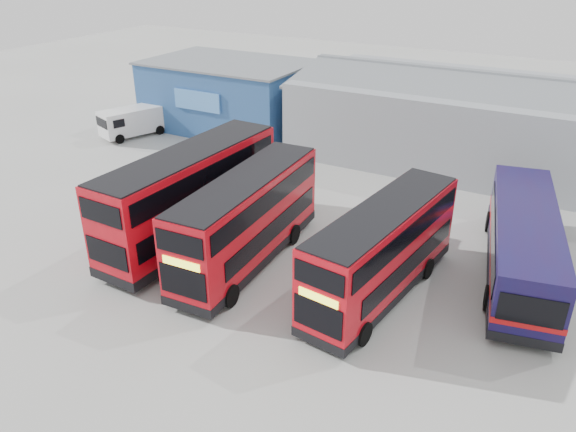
{
  "coord_description": "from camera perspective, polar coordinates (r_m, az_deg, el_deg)",
  "views": [
    {
      "loc": [
        10.98,
        -17.83,
        13.47
      ],
      "look_at": [
        -0.11,
        2.27,
        2.1
      ],
      "focal_mm": 35.0,
      "sensor_mm": 36.0,
      "label": 1
    }
  ],
  "objects": [
    {
      "name": "panel_van",
      "position": [
        44.33,
        -15.49,
        9.31
      ],
      "size": [
        3.5,
        5.2,
        2.12
      ],
      "rotation": [
        0.0,
        0.0,
        -0.36
      ],
      "color": "silver",
      "rests_on": "ground"
    },
    {
      "name": "double_decker_left",
      "position": [
        27.45,
        -9.77,
        1.92
      ],
      "size": [
        3.08,
        10.99,
        4.61
      ],
      "rotation": [
        0.0,
        0.0,
        3.11
      ],
      "color": "red",
      "rests_on": "ground"
    },
    {
      "name": "office_block",
      "position": [
        45.0,
        -5.97,
        12.21
      ],
      "size": [
        12.3,
        8.32,
        5.12
      ],
      "color": "navy",
      "rests_on": "ground"
    },
    {
      "name": "maintenance_shed",
      "position": [
        39.47,
        23.63,
        8.16
      ],
      "size": [
        30.5,
        12.0,
        5.89
      ],
      "color": "#8D929A",
      "rests_on": "ground"
    },
    {
      "name": "single_decker_blue",
      "position": [
        26.47,
        22.69,
        -2.73
      ],
      "size": [
        4.63,
        11.51,
        3.05
      ],
      "rotation": [
        0.0,
        0.0,
        3.33
      ],
      "color": "#100E40",
      "rests_on": "ground"
    },
    {
      "name": "double_decker_right",
      "position": [
        23.19,
        9.53,
        -3.72
      ],
      "size": [
        3.48,
        9.66,
        4.0
      ],
      "rotation": [
        0.0,
        0.0,
        -0.13
      ],
      "color": "red",
      "rests_on": "ground"
    },
    {
      "name": "ground_plane",
      "position": [
        24.89,
        -2.32,
        -6.43
      ],
      "size": [
        120.0,
        120.0,
        0.0
      ],
      "primitive_type": "plane",
      "color": "#979792",
      "rests_on": "ground"
    },
    {
      "name": "double_decker_centre",
      "position": [
        25.27,
        -4.18,
        -0.51
      ],
      "size": [
        2.88,
        9.99,
        4.18
      ],
      "rotation": [
        0.0,
        0.0,
        0.05
      ],
      "color": "red",
      "rests_on": "ground"
    }
  ]
}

